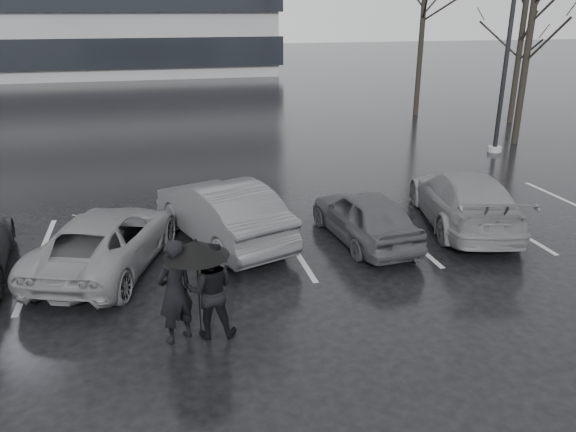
% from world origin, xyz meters
% --- Properties ---
extents(ground, '(160.00, 160.00, 0.00)m').
position_xyz_m(ground, '(0.00, 0.00, 0.00)').
color(ground, black).
rests_on(ground, ground).
extents(car_main, '(1.79, 3.74, 1.23)m').
position_xyz_m(car_main, '(2.32, 1.83, 0.62)').
color(car_main, black).
rests_on(car_main, ground).
extents(car_west_a, '(2.95, 4.72, 1.47)m').
position_xyz_m(car_west_a, '(-0.93, 2.64, 0.73)').
color(car_west_a, '#303032').
rests_on(car_west_a, ground).
extents(car_west_b, '(3.37, 4.80, 1.22)m').
position_xyz_m(car_west_b, '(-3.47, 1.79, 0.61)').
color(car_west_b, '#535356').
rests_on(car_west_b, ground).
extents(car_east, '(2.96, 5.05, 1.37)m').
position_xyz_m(car_east, '(5.11, 2.23, 0.69)').
color(car_east, '#535356').
rests_on(car_east, ground).
extents(pedestrian_left, '(0.78, 0.70, 1.78)m').
position_xyz_m(pedestrian_left, '(-2.20, -1.41, 0.89)').
color(pedestrian_left, black).
rests_on(pedestrian_left, ground).
extents(pedestrian_right, '(0.90, 0.75, 1.66)m').
position_xyz_m(pedestrian_right, '(-1.63, -1.38, 0.83)').
color(pedestrian_right, black).
rests_on(pedestrian_right, ground).
extents(umbrella, '(1.05, 1.05, 1.78)m').
position_xyz_m(umbrella, '(-1.83, -1.43, 1.62)').
color(umbrella, black).
rests_on(umbrella, ground).
extents(lamp_post, '(0.51, 0.51, 9.35)m').
position_xyz_m(lamp_post, '(10.35, 8.88, 4.28)').
color(lamp_post, gray).
rests_on(lamp_post, ground).
extents(stall_stripes, '(19.72, 5.00, 0.00)m').
position_xyz_m(stall_stripes, '(-0.80, 2.50, 0.00)').
color(stall_stripes, '#ABABAE').
rests_on(stall_stripes, ground).
extents(tree_east, '(0.26, 0.26, 8.00)m').
position_xyz_m(tree_east, '(12.00, 10.00, 4.00)').
color(tree_east, black).
rests_on(tree_east, ground).
extents(tree_ne, '(0.26, 0.26, 7.00)m').
position_xyz_m(tree_ne, '(14.50, 14.00, 3.50)').
color(tree_ne, black).
rests_on(tree_ne, ground).
extents(tree_north, '(0.26, 0.26, 8.50)m').
position_xyz_m(tree_north, '(11.00, 17.00, 4.25)').
color(tree_north, black).
rests_on(tree_north, ground).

